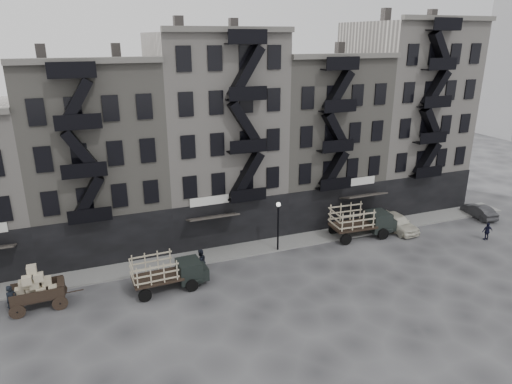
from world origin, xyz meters
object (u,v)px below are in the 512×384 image
object	(u,v)px
car_far	(479,211)
policeman	(487,231)
wagon	(35,285)
car_east	(397,222)
stake_truck_west	(167,270)
stake_truck_east	(361,219)
pedestrian_mid	(201,262)
pedestrian_west	(12,300)

from	to	relation	value
car_far	policeman	world-z (taller)	policeman
wagon	policeman	size ratio (longest dim) A/B	2.18
car_east	stake_truck_west	bearing A→B (deg)	-175.86
wagon	car_east	size ratio (longest dim) A/B	0.76
wagon	stake_truck_west	xyz separation A→B (m)	(8.34, -0.78, -0.19)
stake_truck_east	pedestrian_mid	xyz separation A→B (m)	(-14.79, -1.45, -0.65)
car_east	pedestrian_west	size ratio (longest dim) A/B	2.28
pedestrian_west	pedestrian_mid	size ratio (longest dim) A/B	1.00
car_far	policeman	distance (m)	5.51
pedestrian_west	car_east	bearing A→B (deg)	-36.94
wagon	stake_truck_east	world-z (taller)	wagon
stake_truck_east	car_far	xyz separation A→B (m)	(13.32, -0.31, -1.02)
stake_truck_east	pedestrian_west	world-z (taller)	stake_truck_east
stake_truck_east	pedestrian_mid	world-z (taller)	stake_truck_east
car_east	pedestrian_west	bearing A→B (deg)	-178.99
stake_truck_east	car_far	distance (m)	13.36
car_east	pedestrian_mid	bearing A→B (deg)	-178.35
wagon	car_far	world-z (taller)	wagon
policeman	pedestrian_west	bearing A→B (deg)	7.22
stake_truck_west	stake_truck_east	size ratio (longest dim) A/B	0.89
car_east	pedestrian_west	distance (m)	31.08
policeman	car_far	bearing A→B (deg)	-118.80
stake_truck_west	pedestrian_mid	world-z (taller)	stake_truck_west
car_east	policeman	distance (m)	7.47
car_far	policeman	xyz separation A→B (m)	(-3.53, -4.23, 0.17)
car_east	pedestrian_mid	xyz separation A→B (m)	(-18.64, -1.46, 0.23)
wagon	stake_truck_west	size ratio (longest dim) A/B	0.67
wagon	stake_truck_east	distance (m)	25.81
stake_truck_east	stake_truck_west	bearing A→B (deg)	-168.18
pedestrian_west	pedestrian_mid	distance (m)	12.38
car_far	pedestrian_west	bearing A→B (deg)	9.83
stake_truck_east	car_east	bearing A→B (deg)	3.52
car_far	pedestrian_west	distance (m)	40.50
stake_truck_east	car_far	size ratio (longest dim) A/B	1.54
car_far	pedestrian_west	xyz separation A→B (m)	(-40.46, -1.76, 0.37)
wagon	stake_truck_west	distance (m)	8.38
wagon	stake_truck_west	world-z (taller)	wagon
wagon	pedestrian_mid	size ratio (longest dim) A/B	1.73
stake_truck_west	wagon	bearing A→B (deg)	172.37
wagon	stake_truck_west	bearing A→B (deg)	-7.15
car_east	car_far	distance (m)	9.46
wagon	policeman	distance (m)	35.66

